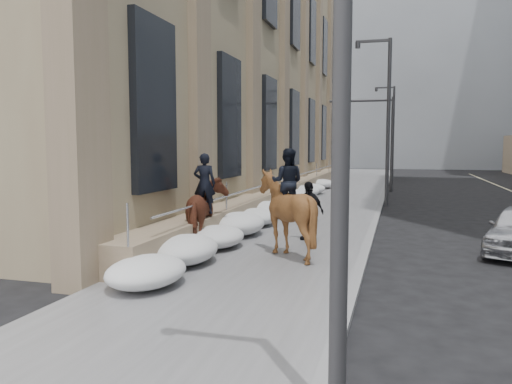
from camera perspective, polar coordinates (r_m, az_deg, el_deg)
ground at (r=11.77m, az=-1.55°, el=-9.19°), size 140.00×140.00×0.00m
sidewalk at (r=21.34m, az=6.58°, el=-2.48°), size 5.00×80.00×0.12m
curb at (r=21.08m, az=13.63°, el=-2.69°), size 0.24×80.00×0.12m
limestone_building at (r=32.58m, az=0.25°, el=15.87°), size 6.10×44.00×18.00m
bg_building_mid at (r=71.72m, az=16.77°, el=13.99°), size 30.00×12.00×28.00m
bg_building_far at (r=83.69m, az=9.62°, el=10.11°), size 24.00×12.00×20.00m
streetlight_mid at (r=24.92m, az=14.53°, el=8.92°), size 1.71×0.24×8.00m
streetlight_far at (r=44.90m, az=15.22°, el=7.24°), size 1.71×0.24×8.00m
traffic_signal at (r=32.91m, az=13.72°, el=7.03°), size 4.10×0.22×6.00m
snow_bank at (r=19.74m, az=1.61°, el=-1.88°), size 1.70×18.10×0.76m
mounted_horse_left at (r=14.16m, az=-5.63°, el=-2.02°), size 1.49×2.42×2.62m
mounted_horse_right at (r=12.78m, az=3.46°, el=-2.05°), size 1.90×2.11×2.76m
pedestrian at (r=15.04m, az=5.97°, el=-2.14°), size 1.12×0.78×1.77m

